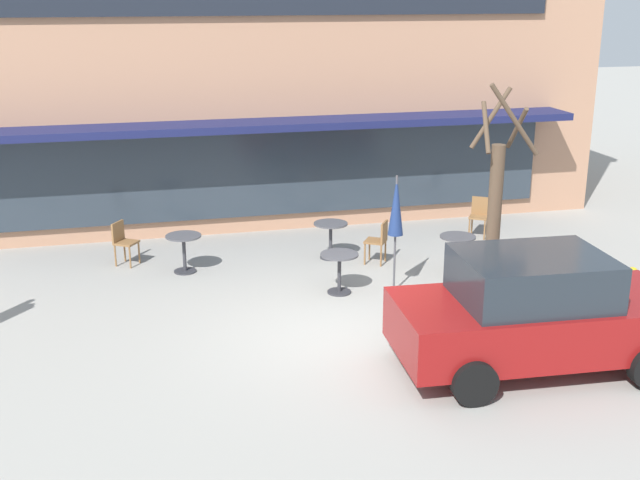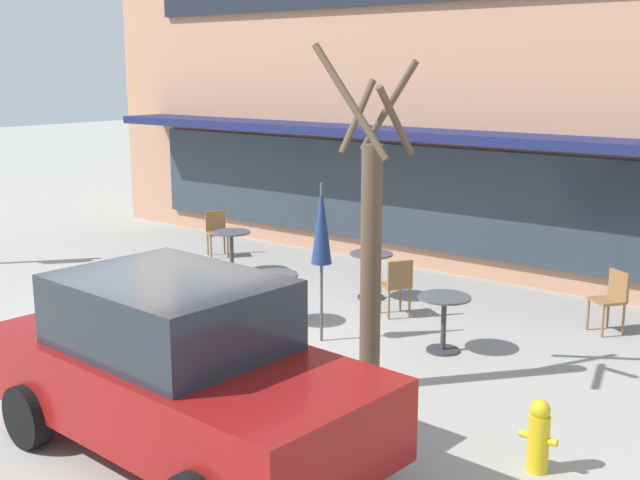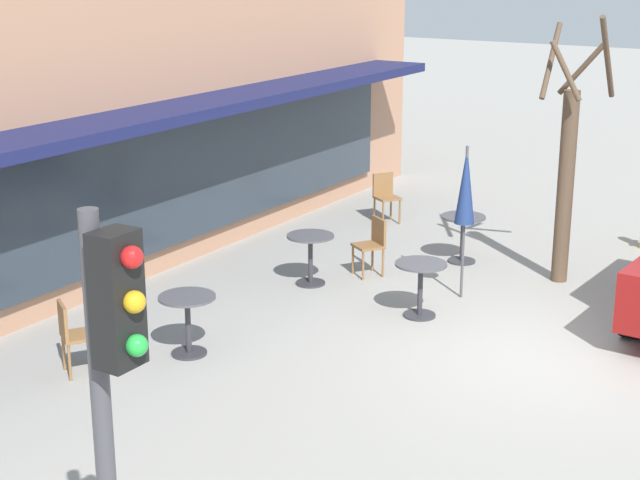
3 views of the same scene
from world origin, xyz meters
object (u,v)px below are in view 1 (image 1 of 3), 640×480
(patio_umbrella_green_folded, at_px, (396,207))
(parked_sedan, at_px, (536,312))
(cafe_chair_1, at_px, (379,239))
(cafe_table_streetside, at_px, (339,266))
(cafe_table_mid_patio, at_px, (184,247))
(street_tree, at_px, (495,211))
(cafe_chair_2, at_px, (479,214))
(cafe_chair_0, at_px, (123,240))
(cafe_table_by_tree, at_px, (457,248))
(cafe_table_near_wall, at_px, (331,234))
(fire_hydrant, at_px, (631,286))

(patio_umbrella_green_folded, distance_m, parked_sedan, 3.67)
(cafe_chair_1, bearing_deg, parked_sedan, -81.20)
(cafe_table_streetside, bearing_deg, cafe_table_mid_patio, 145.67)
(cafe_table_mid_patio, distance_m, street_tree, 6.04)
(cafe_table_mid_patio, xyz_separation_m, cafe_chair_2, (6.67, 0.86, 0.01))
(cafe_chair_0, distance_m, cafe_chair_1, 5.18)
(parked_sedan, bearing_deg, cafe_table_by_tree, 82.53)
(cafe_chair_0, height_order, parked_sedan, parked_sedan)
(cafe_table_near_wall, distance_m, parked_sedan, 5.84)
(cafe_table_by_tree, distance_m, cafe_chair_1, 1.60)
(cafe_table_near_wall, bearing_deg, cafe_table_by_tree, -33.87)
(cafe_table_mid_patio, distance_m, cafe_chair_1, 3.91)
(cafe_table_near_wall, xyz_separation_m, cafe_table_streetside, (-0.34, -1.97, 0.00))
(cafe_table_near_wall, relative_size, cafe_chair_2, 0.85)
(cafe_chair_1, height_order, fire_hydrant, cafe_chair_1)
(cafe_chair_2, xyz_separation_m, street_tree, (-1.52, -3.80, 1.18))
(cafe_table_streetside, height_order, parked_sedan, parked_sedan)
(cafe_table_by_tree, xyz_separation_m, fire_hydrant, (2.32, -2.30, -0.16))
(cafe_table_near_wall, bearing_deg, cafe_chair_2, 10.99)
(cafe_table_by_tree, relative_size, fire_hydrant, 1.08)
(cafe_chair_1, distance_m, street_tree, 3.06)
(street_tree, bearing_deg, cafe_table_near_wall, 124.51)
(cafe_table_by_tree, xyz_separation_m, cafe_chair_0, (-6.36, 2.08, 0.01))
(cafe_table_near_wall, bearing_deg, street_tree, -55.49)
(cafe_table_mid_patio, relative_size, patio_umbrella_green_folded, 0.35)
(cafe_table_by_tree, distance_m, patio_umbrella_green_folded, 2.01)
(cafe_table_streetside, distance_m, cafe_table_by_tree, 2.58)
(cafe_table_near_wall, height_order, cafe_chair_1, cafe_chair_1)
(cafe_table_near_wall, distance_m, cafe_table_mid_patio, 3.02)
(cafe_table_by_tree, relative_size, cafe_chair_2, 0.85)
(cafe_chair_1, xyz_separation_m, parked_sedan, (0.78, -5.02, 0.35))
(cafe_table_streetside, distance_m, parked_sedan, 4.14)
(cafe_table_mid_patio, bearing_deg, cafe_table_near_wall, 2.82)
(cafe_chair_1, height_order, cafe_chair_2, same)
(cafe_table_near_wall, distance_m, cafe_chair_2, 3.72)
(patio_umbrella_green_folded, relative_size, cafe_chair_0, 2.47)
(street_tree, bearing_deg, cafe_table_by_tree, 87.85)
(cafe_chair_0, bearing_deg, cafe_table_streetside, -33.96)
(patio_umbrella_green_folded, relative_size, cafe_chair_2, 2.47)
(cafe_table_mid_patio, xyz_separation_m, patio_umbrella_green_folded, (3.68, -1.99, 1.11))
(parked_sedan, xyz_separation_m, fire_hydrant, (2.86, 1.83, -0.53))
(cafe_table_near_wall, xyz_separation_m, patio_umbrella_green_folded, (0.66, -2.14, 1.11))
(cafe_table_near_wall, bearing_deg, parked_sedan, -73.60)
(street_tree, bearing_deg, cafe_table_mid_patio, 150.22)
(patio_umbrella_green_folded, bearing_deg, fire_hydrant, -22.90)
(patio_umbrella_green_folded, distance_m, cafe_chair_2, 4.27)
(cafe_table_near_wall, xyz_separation_m, fire_hydrant, (4.51, -3.76, -0.16))
(cafe_table_near_wall, distance_m, cafe_chair_1, 1.04)
(cafe_table_near_wall, distance_m, patio_umbrella_green_folded, 2.50)
(cafe_table_near_wall, relative_size, cafe_table_streetside, 1.00)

